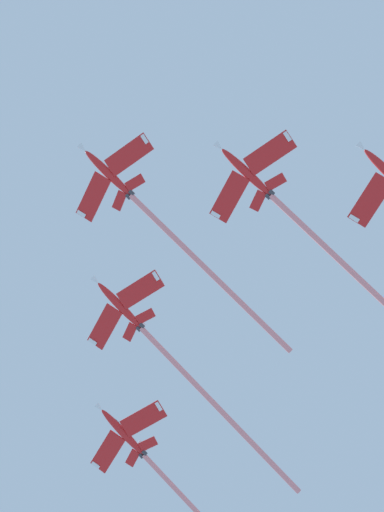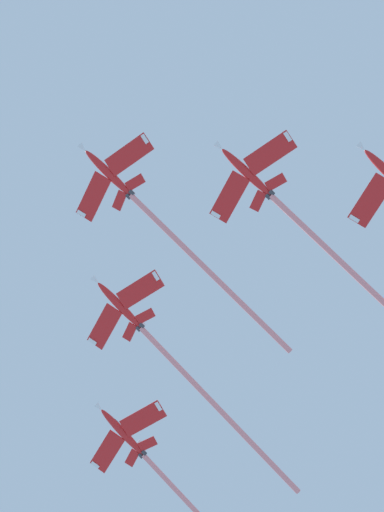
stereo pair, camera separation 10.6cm
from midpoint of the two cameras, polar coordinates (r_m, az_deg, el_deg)
name	(u,v)px [view 2 (the right image)]	position (r m, az deg, el deg)	size (l,w,h in m)	color
jet_lead	(156,219)	(126.66, -3.06, 3.05)	(31.56, 44.80, 19.01)	red
jet_left_wing	(310,232)	(122.90, 9.68, 1.95)	(34.90, 50.53, 19.70)	red
jet_right_wing	(167,355)	(132.22, -2.09, -8.19)	(33.15, 45.59, 19.72)	red
jet_right_outer	(157,469)	(140.69, -2.93, -17.22)	(30.68, 40.67, 17.03)	red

